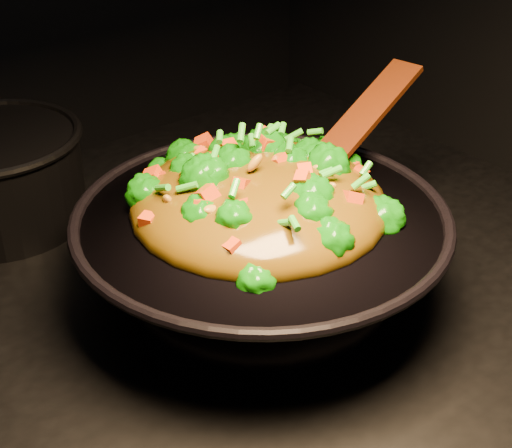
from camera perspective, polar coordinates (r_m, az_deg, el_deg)
wok at (r=0.93m, az=0.39°, el=-2.60°), size 0.53×0.53×0.12m
stir_fry at (r=0.89m, az=0.22°, el=3.98°), size 0.36×0.36×0.10m
spatula at (r=0.99m, az=6.58°, el=6.37°), size 0.28×0.09×0.12m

